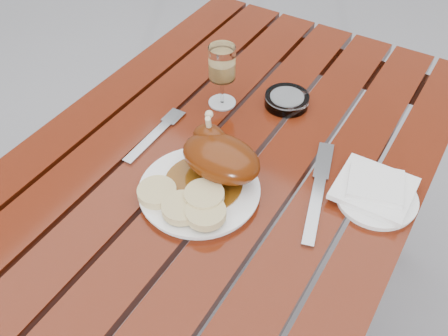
{
  "coord_description": "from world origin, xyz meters",
  "views": [
    {
      "loc": [
        0.4,
        -0.68,
        1.48
      ],
      "look_at": [
        0.04,
        -0.08,
        0.78
      ],
      "focal_mm": 40.0,
      "sensor_mm": 36.0,
      "label": 1
    }
  ],
  "objects_px": {
    "wine_glass": "(222,77)",
    "side_plate": "(376,198)",
    "dinner_plate": "(199,191)",
    "table": "(228,252)",
    "ashtray": "(287,100)"
  },
  "relations": [
    {
      "from": "table",
      "to": "side_plate",
      "type": "relative_size",
      "value": 7.54
    },
    {
      "from": "wine_glass",
      "to": "table",
      "type": "bearing_deg",
      "value": -53.77
    },
    {
      "from": "dinner_plate",
      "to": "ashtray",
      "type": "distance_m",
      "value": 0.35
    },
    {
      "from": "dinner_plate",
      "to": "ashtray",
      "type": "relative_size",
      "value": 2.28
    },
    {
      "from": "side_plate",
      "to": "ashtray",
      "type": "xyz_separation_m",
      "value": [
        -0.28,
        0.18,
        0.01
      ]
    },
    {
      "from": "dinner_plate",
      "to": "wine_glass",
      "type": "height_order",
      "value": "wine_glass"
    },
    {
      "from": "table",
      "to": "wine_glass",
      "type": "height_order",
      "value": "wine_glass"
    },
    {
      "from": "table",
      "to": "side_plate",
      "type": "bearing_deg",
      "value": 4.57
    },
    {
      "from": "ashtray",
      "to": "side_plate",
      "type": "bearing_deg",
      "value": -32.64
    },
    {
      "from": "wine_glass",
      "to": "side_plate",
      "type": "bearing_deg",
      "value": -14.36
    },
    {
      "from": "table",
      "to": "wine_glass",
      "type": "bearing_deg",
      "value": 126.23
    },
    {
      "from": "dinner_plate",
      "to": "wine_glass",
      "type": "xyz_separation_m",
      "value": [
        -0.11,
        0.27,
        0.07
      ]
    },
    {
      "from": "table",
      "to": "side_plate",
      "type": "height_order",
      "value": "side_plate"
    },
    {
      "from": "dinner_plate",
      "to": "wine_glass",
      "type": "distance_m",
      "value": 0.3
    },
    {
      "from": "table",
      "to": "wine_glass",
      "type": "distance_m",
      "value": 0.48
    }
  ]
}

